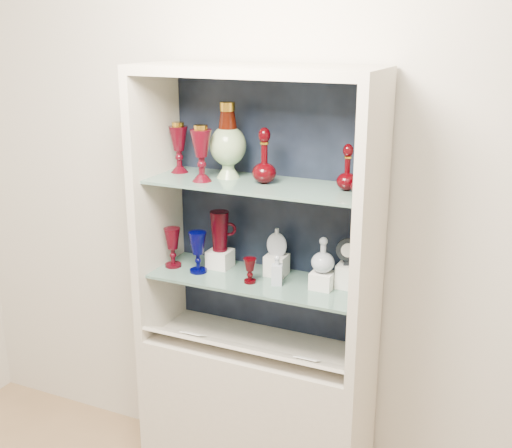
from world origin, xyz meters
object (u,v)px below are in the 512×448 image
at_px(ruby_goblet_tall, 173,247).
at_px(flat_flask, 277,241).
at_px(cobalt_goblet, 198,252).
at_px(ruby_goblet_small, 250,271).
at_px(ruby_pitcher, 220,231).
at_px(clear_square_bottle, 277,270).
at_px(pedestal_lamp_left, 179,147).
at_px(lidded_bowl, 362,182).
at_px(cameo_medallion, 348,251).
at_px(enamel_urn, 228,140).
at_px(ruby_decanter_b, 348,166).
at_px(pedestal_lamp_right, 201,153).
at_px(clear_round_decanter, 323,256).
at_px(ruby_decanter_a, 264,152).

xyz_separation_m(ruby_goblet_tall, flat_flask, (0.46, 0.10, 0.06)).
relative_size(cobalt_goblet, ruby_goblet_small, 1.71).
height_order(ruby_goblet_tall, ruby_pitcher, ruby_pitcher).
bearing_deg(clear_square_bottle, flat_flask, 113.66).
distance_m(clear_square_bottle, flat_flask, 0.14).
bearing_deg(pedestal_lamp_left, ruby_pitcher, 3.68).
relative_size(lidded_bowl, ruby_goblet_tall, 0.56).
xyz_separation_m(clear_square_bottle, cameo_medallion, (0.27, 0.09, 0.09)).
distance_m(enamel_urn, cobalt_goblet, 0.51).
bearing_deg(flat_flask, ruby_goblet_small, -126.72).
bearing_deg(flat_flask, pedestal_lamp_left, 174.68).
relative_size(clear_square_bottle, flat_flask, 1.03).
xyz_separation_m(pedestal_lamp_left, ruby_decanter_b, (0.76, -0.01, -0.01)).
xyz_separation_m(pedestal_lamp_right, ruby_goblet_tall, (-0.18, 0.04, -0.45)).
bearing_deg(clear_round_decanter, enamel_urn, 176.54).
bearing_deg(ruby_goblet_tall, ruby_pitcher, 21.95).
bearing_deg(clear_round_decanter, pedestal_lamp_left, 177.63).
bearing_deg(ruby_decanter_a, pedestal_lamp_right, -163.20).
xyz_separation_m(pedestal_lamp_left, pedestal_lamp_right, (0.17, -0.11, 0.01)).
bearing_deg(clear_round_decanter, ruby_decanter_b, 12.99).
bearing_deg(ruby_decanter_a, ruby_pitcher, 169.02).
height_order(ruby_decanter_b, ruby_goblet_tall, ruby_decanter_b).
xyz_separation_m(lidded_bowl, cobalt_goblet, (-0.71, -0.02, -0.38)).
xyz_separation_m(ruby_decanter_b, flat_flask, (-0.31, 0.04, -0.37)).
relative_size(pedestal_lamp_left, lidded_bowl, 2.16).
bearing_deg(pedestal_lamp_left, clear_round_decanter, -2.37).
bearing_deg(pedestal_lamp_right, clear_square_bottle, 7.02).
bearing_deg(ruby_goblet_small, pedestal_lamp_left, 165.84).
bearing_deg(clear_round_decanter, ruby_pitcher, 175.35).
relative_size(pedestal_lamp_right, enamel_urn, 0.73).
bearing_deg(ruby_goblet_tall, clear_square_bottle, -0.11).
relative_size(pedestal_lamp_left, cobalt_goblet, 1.20).
distance_m(ruby_goblet_small, clear_square_bottle, 0.12).
relative_size(enamel_urn, lidded_bowl, 3.12).
height_order(enamel_urn, cobalt_goblet, enamel_urn).
distance_m(lidded_bowl, ruby_pitcher, 0.72).
bearing_deg(cameo_medallion, ruby_decanter_b, -128.24).
height_order(enamel_urn, clear_square_bottle, enamel_urn).
bearing_deg(ruby_decanter_a, cobalt_goblet, -170.85).
bearing_deg(clear_round_decanter, ruby_goblet_tall, -176.75).
distance_m(ruby_goblet_tall, clear_square_bottle, 0.51).
bearing_deg(ruby_pitcher, ruby_decanter_a, -35.68).
relative_size(ruby_decanter_a, ruby_goblet_tall, 1.42).
relative_size(pedestal_lamp_right, ruby_goblet_small, 2.17).
height_order(pedestal_lamp_left, flat_flask, pedestal_lamp_left).
bearing_deg(pedestal_lamp_left, ruby_decanter_b, -0.72).
relative_size(lidded_bowl, ruby_goblet_small, 0.95).
relative_size(pedestal_lamp_left, enamel_urn, 0.69).
bearing_deg(ruby_goblet_tall, cameo_medallion, 6.59).
xyz_separation_m(pedestal_lamp_right, clear_round_decanter, (0.51, 0.08, -0.39)).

